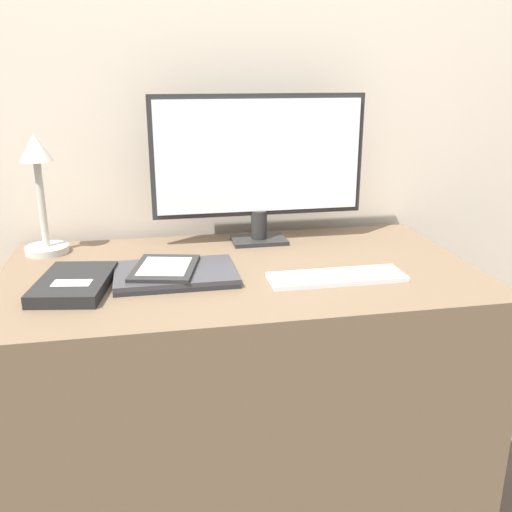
{
  "coord_description": "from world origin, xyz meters",
  "views": [
    {
      "loc": [
        -0.23,
        -1.21,
        1.22
      ],
      "look_at": [
        0.03,
        0.09,
        0.78
      ],
      "focal_mm": 40.0,
      "sensor_mm": 36.0,
      "label": 1
    }
  ],
  "objects": [
    {
      "name": "desk_lamp",
      "position": [
        -0.52,
        0.41,
        0.92
      ],
      "size": [
        0.12,
        0.12,
        0.33
      ],
      "color": "#BCB7AD",
      "rests_on": "desk"
    },
    {
      "name": "wall_back",
      "position": [
        0.0,
        0.58,
        1.2
      ],
      "size": [
        3.6,
        0.05,
        2.4
      ],
      "color": "beige",
      "rests_on": "ground_plane"
    },
    {
      "name": "laptop",
      "position": [
        -0.17,
        0.13,
        0.73
      ],
      "size": [
        0.3,
        0.2,
        0.02
      ],
      "color": "#232328",
      "rests_on": "desk"
    },
    {
      "name": "desk",
      "position": [
        0.0,
        0.17,
        0.36
      ],
      "size": [
        1.22,
        0.68,
        0.72
      ],
      "color": "brown",
      "rests_on": "ground_plane"
    },
    {
      "name": "keyboard",
      "position": [
        0.22,
        0.05,
        0.73
      ],
      "size": [
        0.34,
        0.11,
        0.01
      ],
      "color": "silver",
      "rests_on": "desk"
    },
    {
      "name": "monitor",
      "position": [
        0.1,
        0.4,
        0.96
      ],
      "size": [
        0.62,
        0.11,
        0.43
      ],
      "color": "#262626",
      "rests_on": "desk"
    },
    {
      "name": "notebook",
      "position": [
        -0.41,
        0.1,
        0.74
      ],
      "size": [
        0.2,
        0.27,
        0.03
      ],
      "color": "black",
      "rests_on": "desk"
    },
    {
      "name": "ereader",
      "position": [
        -0.2,
        0.14,
        0.75
      ],
      "size": [
        0.19,
        0.22,
        0.01
      ],
      "color": "black",
      "rests_on": "laptop"
    }
  ]
}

